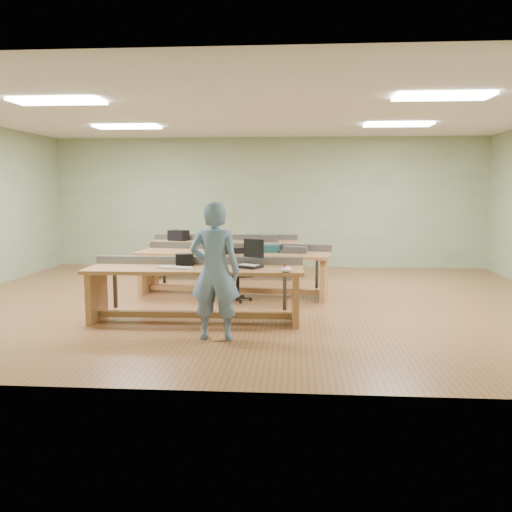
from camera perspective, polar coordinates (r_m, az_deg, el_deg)
name	(u,v)px	position (r m, az deg, el deg)	size (l,w,h in m)	color
floor	(254,301)	(8.87, -0.19, -4.73)	(10.00, 10.00, 0.00)	brown
ceiling	(254,113)	(8.77, -0.20, 14.84)	(10.00, 10.00, 0.00)	silver
wall_back	(267,203)	(12.68, 1.20, 5.64)	(10.00, 0.04, 3.00)	#92AA81
wall_front	(219,225)	(4.72, -3.95, 3.23)	(10.00, 0.04, 3.00)	#92AA81
fluor_panels	(254,115)	(8.76, -0.20, 14.64)	(6.20, 3.50, 0.03)	white
workbench_front	(195,281)	(7.48, -6.40, -2.65)	(2.96, 0.84, 0.86)	#B6844C
workbench_mid	(234,262)	(9.27, -2.35, -0.68)	(3.36, 1.26, 0.86)	#B6844C
workbench_back	(225,250)	(11.15, -3.33, 0.59)	(3.05, 0.93, 0.86)	#B6844C
person	(215,271)	(6.50, -4.36, -1.60)	(0.61, 0.40, 1.68)	#647DA4
laptop_base	(249,266)	(7.37, -0.78, -1.10)	(0.32, 0.26, 0.04)	black
laptop_screen	(254,248)	(7.45, -0.24, 0.82)	(0.32, 0.02, 0.25)	black
keyboard	(175,268)	(7.37, -8.51, -1.22)	(0.45, 0.15, 0.03)	beige
trackball_mouse	(286,269)	(6.99, 3.20, -1.41)	(0.14, 0.17, 0.07)	white
camera_bag	(184,260)	(7.64, -7.54, -0.39)	(0.24, 0.15, 0.16)	black
task_chair	(237,282)	(8.85, -2.02, -2.72)	(0.60, 0.60, 0.85)	black
parts_bin_teal	(270,248)	(9.21, 1.44, 0.82)	(0.36, 0.27, 0.13)	#143C42
parts_bin_grey	(295,250)	(9.12, 4.13, 0.68)	(0.40, 0.25, 0.11)	#323234
mug	(232,249)	(9.26, -2.51, 0.79)	(0.14, 0.14, 0.11)	#323234
drinks_can	(232,248)	(9.20, -2.59, 0.81)	(0.07, 0.07, 0.13)	#B8B8BC
storage_box_back	(179,235)	(11.36, -8.16, 2.16)	(0.37, 0.27, 0.21)	black
tray_back	(270,239)	(10.98, 1.47, 1.83)	(0.31, 0.23, 0.12)	#323234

